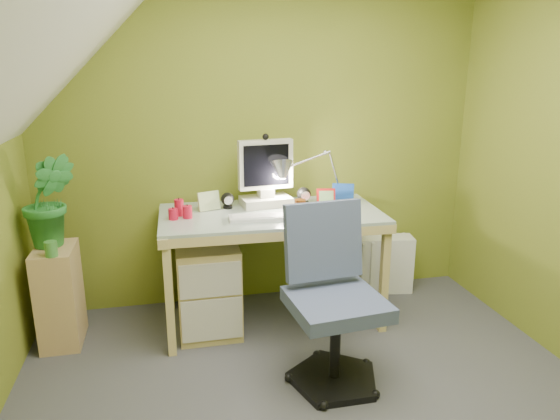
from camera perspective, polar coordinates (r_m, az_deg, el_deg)
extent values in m
cube|color=olive|center=(3.76, -1.99, 7.60)|extent=(3.20, 0.01, 2.40)
cube|color=white|center=(2.09, -22.53, 17.74)|extent=(1.10, 3.20, 1.10)
cube|color=white|center=(3.29, -1.89, -0.80)|extent=(0.44, 0.16, 0.02)
cube|color=red|center=(3.40, 5.75, -0.45)|extent=(0.27, 0.22, 0.01)
ellipsoid|color=white|center=(3.40, 5.75, -0.18)|extent=(0.12, 0.08, 0.04)
cylinder|color=brown|center=(3.39, 2.24, 0.36)|extent=(0.09, 0.09, 0.10)
cube|color=#AD1312|center=(3.64, 5.11, 1.51)|extent=(0.13, 0.04, 0.11)
cube|color=#164199|center=(3.71, 6.99, 1.93)|extent=(0.15, 0.07, 0.13)
cube|color=#BAD08F|center=(3.50, -7.90, 1.00)|extent=(0.15, 0.07, 0.13)
cube|color=tan|center=(3.60, -23.24, -8.71)|extent=(0.24, 0.37, 0.64)
imported|color=#297B30|center=(3.45, -24.20, 0.99)|extent=(0.35, 0.30, 0.59)
cylinder|color=#438D3B|center=(3.33, -24.03, -3.96)|extent=(0.08, 0.08, 0.09)
cube|color=white|center=(4.16, 11.35, -5.86)|extent=(0.47, 0.25, 0.45)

